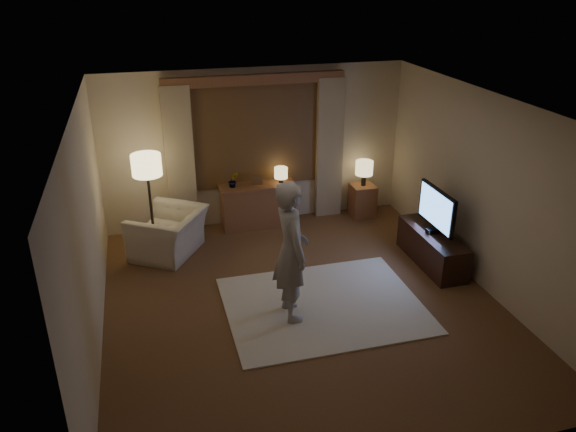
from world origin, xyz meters
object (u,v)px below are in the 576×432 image
object	(u,v)px
armchair	(169,233)
person	(291,251)
side_table	(362,200)
sideboard	(258,206)
tv_stand	(432,248)

from	to	relation	value
armchair	person	world-z (taller)	person
side_table	person	world-z (taller)	person
sideboard	tv_stand	size ratio (longest dim) A/B	0.86
side_table	armchair	bearing A→B (deg)	-170.10
side_table	tv_stand	bearing A→B (deg)	-80.14
tv_stand	person	xyz separation A→B (m)	(-2.36, -0.76, 0.66)
armchair	side_table	size ratio (longest dim) A/B	1.89
sideboard	armchair	world-z (taller)	sideboard
sideboard	armchair	bearing A→B (deg)	-157.18
sideboard	side_table	world-z (taller)	sideboard
sideboard	armchair	size ratio (longest dim) A/B	1.14
tv_stand	person	bearing A→B (deg)	-162.12
tv_stand	person	world-z (taller)	person
side_table	sideboard	bearing A→B (deg)	178.46
armchair	person	xyz separation A→B (m)	(1.35, -2.08, 0.57)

